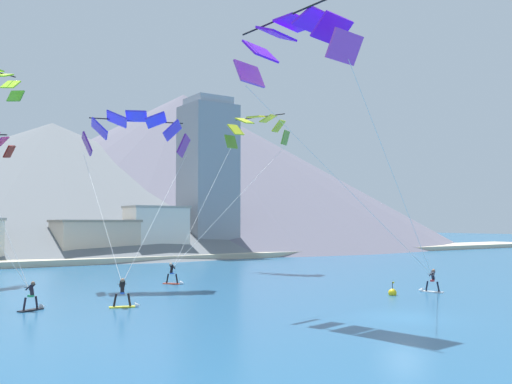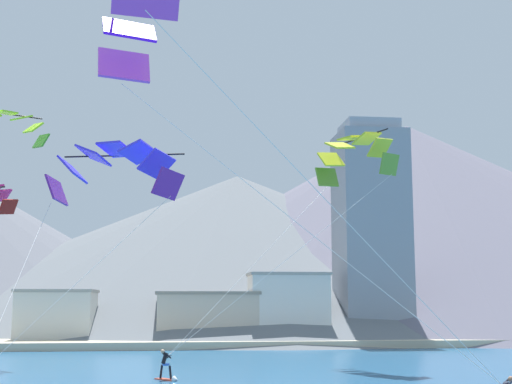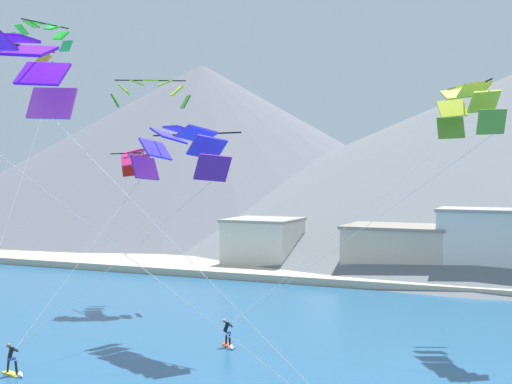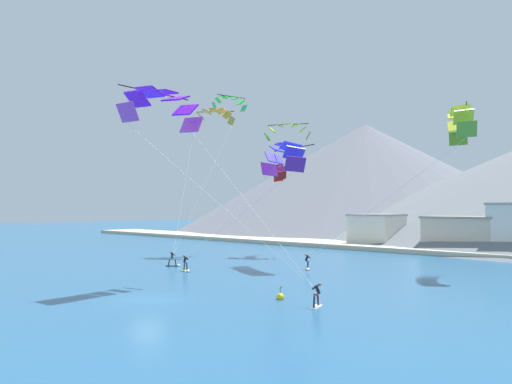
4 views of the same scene
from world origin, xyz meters
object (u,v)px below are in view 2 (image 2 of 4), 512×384
Objects in this scene: kitesurfer_mid_center at (168,370)px; parafoil_kite_near_trail at (114,167)px; parafoil_kite_distant_high_outer at (6,123)px; parafoil_kite_far_left at (138,3)px; parafoil_kite_mid_center at (354,154)px.

kitesurfer_mid_center is 11.93m from parafoil_kite_near_trail.
parafoil_kite_near_trail is 2.05× the size of parafoil_kite_distant_high_outer.
parafoil_kite_near_trail is at bearing 97.10° from parafoil_kite_far_left.
parafoil_kite_near_trail reaches higher than kitesurfer_mid_center.
parafoil_kite_far_left reaches higher than kitesurfer_mid_center.
parafoil_kite_far_left is (-13.93, -24.40, 0.04)m from parafoil_kite_mid_center.
parafoil_kite_mid_center is 2.61× the size of parafoil_kite_distant_high_outer.
parafoil_kite_mid_center reaches higher than kitesurfer_mid_center.
parafoil_kite_far_left is at bearing -119.72° from parafoil_kite_mid_center.
parafoil_kite_distant_high_outer reaches higher than parafoil_kite_far_left.
kitesurfer_mid_center is 22.18m from parafoil_kite_far_left.
parafoil_kite_far_left is at bearing -68.72° from parafoil_kite_distant_high_outer.
parafoil_kite_near_trail is 17.44m from parafoil_kite_far_left.
parafoil_kite_distant_high_outer is at bearing 129.28° from parafoil_kite_near_trail.
kitesurfer_mid_center is at bearing -0.95° from parafoil_kite_near_trail.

